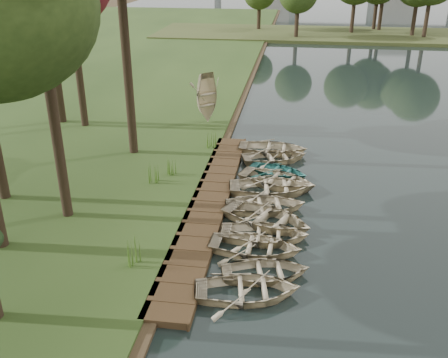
# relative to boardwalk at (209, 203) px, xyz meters

# --- Properties ---
(ground) EXTENTS (300.00, 300.00, 0.00)m
(ground) POSITION_rel_boardwalk_xyz_m (1.60, 0.00, -0.15)
(ground) COLOR #3D2F1D
(boardwalk) EXTENTS (1.60, 16.00, 0.30)m
(boardwalk) POSITION_rel_boardwalk_xyz_m (0.00, 0.00, 0.00)
(boardwalk) COLOR #3A2816
(boardwalk) RESTS_ON ground
(peninsula) EXTENTS (50.00, 14.00, 0.45)m
(peninsula) POSITION_rel_boardwalk_xyz_m (9.60, 50.00, 0.08)
(peninsula) COLOR #3D471F
(peninsula) RESTS_ON ground
(rowboat_0) EXTENTS (3.81, 3.02, 0.71)m
(rowboat_0) POSITION_rel_boardwalk_xyz_m (2.32, -6.15, 0.26)
(rowboat_0) COLOR tan
(rowboat_0) RESTS_ON water
(rowboat_1) EXTENTS (3.48, 2.83, 0.63)m
(rowboat_1) POSITION_rel_boardwalk_xyz_m (2.83, -5.01, 0.22)
(rowboat_1) COLOR tan
(rowboat_1) RESTS_ON water
(rowboat_2) EXTENTS (3.58, 2.65, 0.71)m
(rowboat_2) POSITION_rel_boardwalk_xyz_m (2.34, -3.52, 0.26)
(rowboat_2) COLOR tan
(rowboat_2) RESTS_ON water
(rowboat_3) EXTENTS (3.50, 2.54, 0.71)m
(rowboat_3) POSITION_rel_boardwalk_xyz_m (2.60, -2.58, 0.26)
(rowboat_3) COLOR tan
(rowboat_3) RESTS_ON water
(rowboat_4) EXTENTS (4.62, 4.06, 0.79)m
(rowboat_4) POSITION_rel_boardwalk_xyz_m (2.62, -1.36, 0.30)
(rowboat_4) COLOR tan
(rowboat_4) RESTS_ON water
(rowboat_5) EXTENTS (3.88, 3.11, 0.72)m
(rowboat_5) POSITION_rel_boardwalk_xyz_m (2.50, -0.18, 0.26)
(rowboat_5) COLOR tan
(rowboat_5) RESTS_ON water
(rowboat_6) EXTENTS (4.32, 3.38, 0.82)m
(rowboat_6) POSITION_rel_boardwalk_xyz_m (2.67, 1.59, 0.31)
(rowboat_6) COLOR tan
(rowboat_6) RESTS_ON water
(rowboat_7) EXTENTS (4.48, 3.83, 0.78)m
(rowboat_7) POSITION_rel_boardwalk_xyz_m (2.87, 2.47, 0.29)
(rowboat_7) COLOR tan
(rowboat_7) RESTS_ON water
(rowboat_8) EXTENTS (3.53, 3.01, 0.62)m
(rowboat_8) POSITION_rel_boardwalk_xyz_m (2.84, 3.64, 0.21)
(rowboat_8) COLOR #2A746D
(rowboat_8) RESTS_ON water
(rowboat_9) EXTENTS (4.09, 3.47, 0.72)m
(rowboat_9) POSITION_rel_boardwalk_xyz_m (2.59, 5.45, 0.26)
(rowboat_9) COLOR tan
(rowboat_9) RESTS_ON water
(rowboat_10) EXTENTS (3.83, 2.78, 0.78)m
(rowboat_10) POSITION_rel_boardwalk_xyz_m (2.42, 6.62, 0.29)
(rowboat_10) COLOR tan
(rowboat_10) RESTS_ON water
(stored_rowboat) EXTENTS (3.88, 3.84, 0.66)m
(stored_rowboat) POSITION_rel_boardwalk_xyz_m (-2.02, 10.88, 0.48)
(stored_rowboat) COLOR tan
(stored_rowboat) RESTS_ON bank
(reeds_0) EXTENTS (0.60, 0.60, 1.06)m
(reeds_0) POSITION_rel_boardwalk_xyz_m (-1.70, -5.25, 0.68)
(reeds_0) COLOR #3F661E
(reeds_0) RESTS_ON bank
(reeds_1) EXTENTS (0.60, 0.60, 0.88)m
(reeds_1) POSITION_rel_boardwalk_xyz_m (-2.94, 1.54, 0.59)
(reeds_1) COLOR #3F661E
(reeds_1) RESTS_ON bank
(reeds_2) EXTENTS (0.60, 0.60, 0.85)m
(reeds_2) POSITION_rel_boardwalk_xyz_m (-2.33, 2.48, 0.58)
(reeds_2) COLOR #3F661E
(reeds_2) RESTS_ON bank
(reeds_3) EXTENTS (0.60, 0.60, 0.95)m
(reeds_3) POSITION_rel_boardwalk_xyz_m (-1.00, 6.46, 0.63)
(reeds_3) COLOR #3F661E
(reeds_3) RESTS_ON bank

